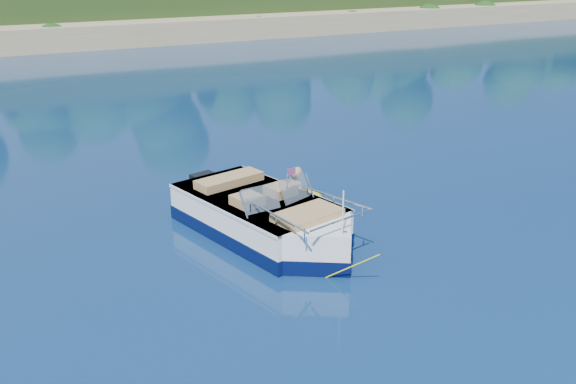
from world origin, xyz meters
name	(u,v)px	position (x,y,z in m)	size (l,w,h in m)	color
ground	(321,331)	(0.00, 0.00, 0.00)	(160.00, 160.00, 0.00)	#091F45
motorboat	(269,221)	(0.85, 3.72, 0.38)	(2.91, 5.73, 1.94)	white
tow_tube	(297,200)	(2.37, 5.21, 0.09)	(1.51, 1.51, 0.34)	yellow
boy	(294,204)	(2.25, 5.18, 0.00)	(0.59, 0.39, 1.63)	tan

